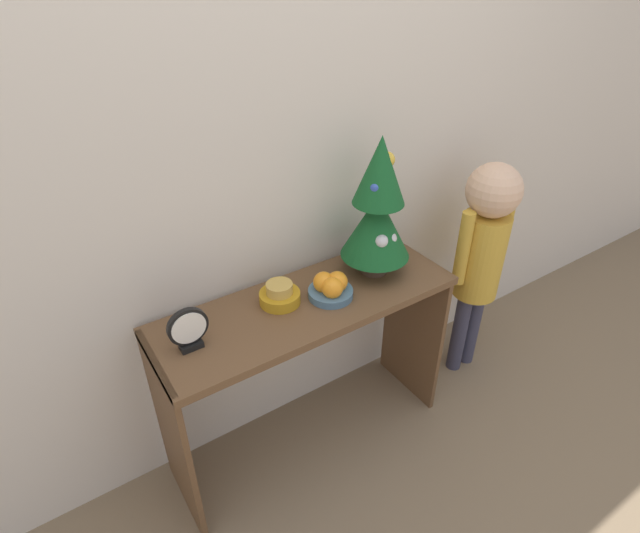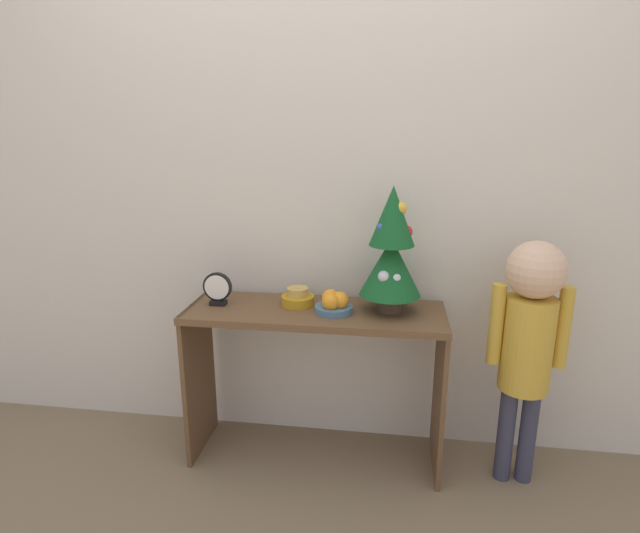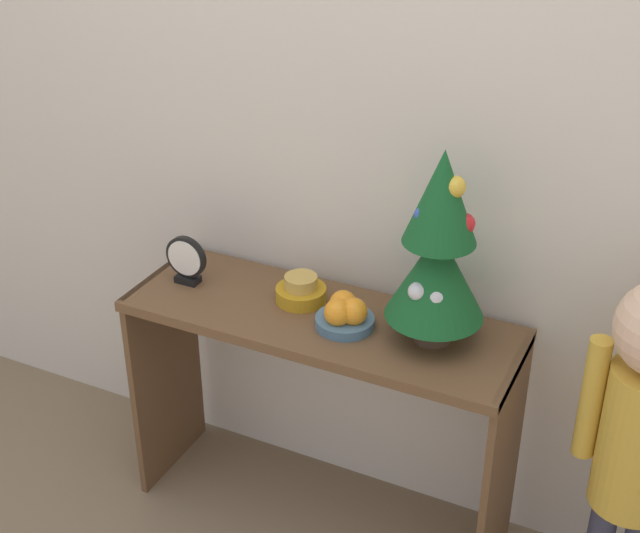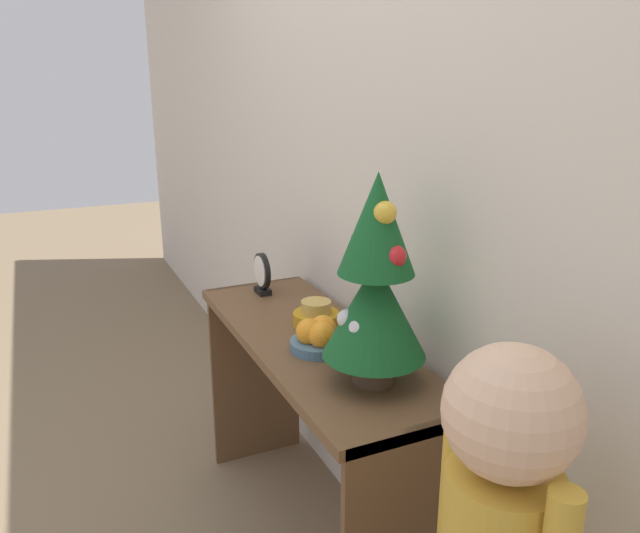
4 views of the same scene
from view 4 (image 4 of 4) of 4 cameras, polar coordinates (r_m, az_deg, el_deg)
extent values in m
cube|color=beige|center=(1.81, 6.21, 10.58)|extent=(7.00, 0.05, 2.50)
cube|color=brown|center=(1.85, -0.64, -6.93)|extent=(1.10, 0.38, 0.03)
cube|color=brown|center=(2.45, -5.87, -9.54)|extent=(0.02, 0.35, 0.72)
cylinder|color=#4C3828|center=(1.59, 4.88, -9.62)|extent=(0.10, 0.10, 0.05)
cylinder|color=brown|center=(1.57, 4.92, -8.15)|extent=(0.02, 0.02, 0.04)
cone|color=#145123|center=(1.52, 5.04, -3.85)|extent=(0.26, 0.26, 0.24)
cone|color=#145123|center=(1.45, 5.26, 3.94)|extent=(0.19, 0.19, 0.24)
sphere|color=silver|center=(1.49, 3.59, -5.68)|extent=(0.05, 0.05, 0.05)
sphere|color=gold|center=(1.43, 5.95, 4.91)|extent=(0.05, 0.05, 0.05)
sphere|color=red|center=(1.43, 6.86, 0.92)|extent=(0.05, 0.05, 0.05)
sphere|color=#2D4CA8|center=(1.45, 7.21, -0.40)|extent=(0.04, 0.04, 0.04)
sphere|color=silver|center=(1.52, 2.45, -4.81)|extent=(0.05, 0.05, 0.05)
sphere|color=#2D4CA8|center=(1.49, 3.59, 2.49)|extent=(0.04, 0.04, 0.04)
cylinder|color=#476B84|center=(1.76, -0.14, -7.18)|extent=(0.16, 0.16, 0.03)
sphere|color=orange|center=(1.72, 0.14, -6.29)|extent=(0.08, 0.08, 0.08)
sphere|color=orange|center=(1.76, 0.28, -5.68)|extent=(0.08, 0.08, 0.08)
sphere|color=orange|center=(1.74, -1.00, -5.98)|extent=(0.08, 0.08, 0.08)
cylinder|color=#B78419|center=(1.92, -0.35, -4.80)|extent=(0.14, 0.14, 0.04)
cylinder|color=gold|center=(1.91, -0.36, -3.71)|extent=(0.09, 0.09, 0.04)
cube|color=black|center=(2.20, -5.25, -2.21)|extent=(0.07, 0.04, 0.02)
cylinder|color=black|center=(2.18, -5.30, -0.39)|extent=(0.13, 0.02, 0.13)
cylinder|color=white|center=(2.18, -5.55, -0.42)|extent=(0.11, 0.00, 0.11)
sphere|color=#E0B28E|center=(1.07, 17.14, -12.63)|extent=(0.23, 0.23, 0.23)
cylinder|color=gold|center=(1.27, 12.21, -19.29)|extent=(0.06, 0.06, 0.33)
camera|label=1|loc=(2.35, -39.89, 20.91)|focal=28.00mm
camera|label=2|loc=(1.79, -71.85, 5.52)|focal=28.00mm
camera|label=3|loc=(1.45, -93.41, 22.50)|focal=50.00mm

